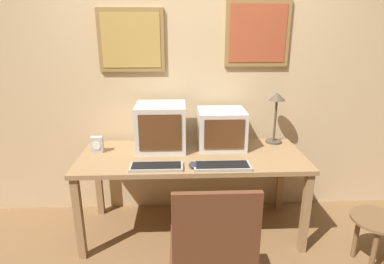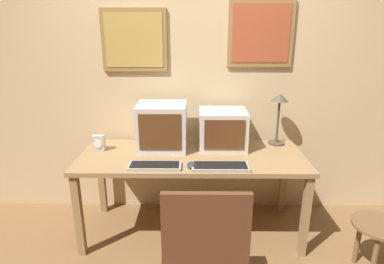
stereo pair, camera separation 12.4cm
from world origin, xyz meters
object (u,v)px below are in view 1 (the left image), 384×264
object	(u,v)px
keyboard_side	(222,166)
office_chair	(212,263)
monitor_right	(221,129)
desk_clock	(97,145)
monitor_left	(161,127)
keyboard_main	(156,167)
desk_lamp	(276,106)
mouse_near_keyboard	(193,165)
side_stool	(376,228)

from	to	relation	value
keyboard_side	office_chair	xyz separation A→B (m)	(-0.13, -0.62, -0.34)
monitor_right	desk_clock	world-z (taller)	monitor_right
monitor_right	desk_clock	size ratio (longest dim) A/B	2.95
monitor_left	keyboard_main	distance (m)	0.45
desk_lamp	mouse_near_keyboard	bearing A→B (deg)	-145.42
keyboard_main	side_stool	distance (m)	1.65
monitor_left	keyboard_main	xyz separation A→B (m)	(-0.02, -0.41, -0.18)
keyboard_side	desk_clock	xyz separation A→B (m)	(-0.99, 0.35, 0.05)
side_stool	monitor_left	bearing A→B (deg)	157.18
office_chair	keyboard_side	bearing A→B (deg)	78.07
mouse_near_keyboard	office_chair	xyz separation A→B (m)	(0.08, -0.63, -0.35)
side_stool	office_chair	bearing A→B (deg)	-163.03
monitor_right	monitor_left	bearing A→B (deg)	-176.79
keyboard_main	mouse_near_keyboard	distance (m)	0.27
desk_lamp	side_stool	bearing A→B (deg)	-54.12
mouse_near_keyboard	desk_lamp	xyz separation A→B (m)	(0.75, 0.52, 0.31)
monitor_right	mouse_near_keyboard	bearing A→B (deg)	-121.22
mouse_near_keyboard	office_chair	distance (m)	0.73
office_chair	mouse_near_keyboard	bearing A→B (deg)	97.20
monitor_left	desk_clock	bearing A→B (deg)	-173.33
office_chair	desk_clock	bearing A→B (deg)	131.61
keyboard_main	desk_lamp	xyz separation A→B (m)	(1.02, 0.52, 0.32)
office_chair	side_stool	distance (m)	1.28
monitor_left	monitor_right	xyz separation A→B (m)	(0.51, 0.03, -0.03)
monitor_left	monitor_right	world-z (taller)	monitor_left
keyboard_side	desk_lamp	bearing A→B (deg)	44.58
desk_lamp	side_stool	xyz separation A→B (m)	(0.56, -0.77, -0.72)
monitor_left	office_chair	distance (m)	1.20
mouse_near_keyboard	side_stool	distance (m)	1.39
desk_clock	side_stool	distance (m)	2.22
desk_clock	keyboard_main	bearing A→B (deg)	-34.22
mouse_near_keyboard	side_stool	xyz separation A→B (m)	(1.31, -0.26, -0.41)
monitor_right	mouse_near_keyboard	size ratio (longest dim) A/B	3.88
monitor_left	side_stool	bearing A→B (deg)	-22.82
mouse_near_keyboard	desk_clock	bearing A→B (deg)	156.64
monitor_left	office_chair	size ratio (longest dim) A/B	0.44
monitor_right	keyboard_main	size ratio (longest dim) A/B	1.02
office_chair	side_stool	xyz separation A→B (m)	(1.23, 0.37, -0.06)
desk_clock	desk_lamp	bearing A→B (deg)	6.64
keyboard_main	office_chair	xyz separation A→B (m)	(0.35, -0.62, -0.34)
desk_lamp	side_stool	distance (m)	1.20
mouse_near_keyboard	keyboard_main	bearing A→B (deg)	-178.29
desk_clock	side_stool	world-z (taller)	desk_clock
keyboard_side	side_stool	xyz separation A→B (m)	(1.10, -0.24, -0.40)
mouse_near_keyboard	monitor_left	bearing A→B (deg)	122.45
monitor_left	side_stool	distance (m)	1.79
monitor_right	side_stool	distance (m)	1.37
keyboard_side	monitor_left	bearing A→B (deg)	138.31
desk_clock	side_stool	size ratio (longest dim) A/B	0.33
keyboard_side	mouse_near_keyboard	world-z (taller)	mouse_near_keyboard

